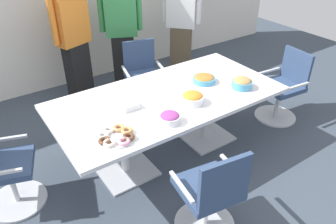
{
  "coord_description": "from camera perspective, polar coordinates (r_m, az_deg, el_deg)",
  "views": [
    {
      "loc": [
        -1.69,
        -2.46,
        2.43
      ],
      "look_at": [
        0.0,
        0.0,
        0.55
      ],
      "focal_mm": 35.17,
      "sensor_mm": 36.0,
      "label": 1
    }
  ],
  "objects": [
    {
      "name": "office_chair_2",
      "position": [
        3.35,
        -26.94,
        -9.11
      ],
      "size": [
        0.68,
        0.68,
        0.91
      ],
      "rotation": [
        0.0,
        0.0,
        -1.9
      ],
      "color": "silver",
      "rests_on": "ground"
    },
    {
      "name": "person_standing_0",
      "position": [
        4.64,
        -16.1,
        12.33
      ],
      "size": [
        0.6,
        0.35,
        1.8
      ],
      "rotation": [
        0.0,
        0.0,
        -2.8
      ],
      "color": "black",
      "rests_on": "ground"
    },
    {
      "name": "conference_table",
      "position": [
        3.49,
        0.0,
        1.04
      ],
      "size": [
        2.4,
        1.2,
        0.75
      ],
      "color": "silver",
      "rests_on": "ground"
    },
    {
      "name": "napkin_pile",
      "position": [
        3.22,
        -6.85,
        1.22
      ],
      "size": [
        0.16,
        0.16,
        0.06
      ],
      "primitive_type": "cube",
      "color": "white",
      "rests_on": "conference_table"
    },
    {
      "name": "donut_platter",
      "position": [
        2.83,
        -9.07,
        -4.16
      ],
      "size": [
        0.33,
        0.33,
        0.04
      ],
      "color": "white",
      "rests_on": "conference_table"
    },
    {
      "name": "ground_plane",
      "position": [
        3.85,
        0.0,
        -7.01
      ],
      "size": [
        10.0,
        10.0,
        0.01
      ],
      "primitive_type": "cube",
      "color": "#3D4754"
    },
    {
      "name": "office_chair_3",
      "position": [
        2.8,
        7.38,
        -14.37
      ],
      "size": [
        0.61,
        0.61,
        0.91
      ],
      "rotation": [
        0.0,
        0.0,
        -0.15
      ],
      "color": "silver",
      "rests_on": "ground"
    },
    {
      "name": "snack_bowl_candy_mix",
      "position": [
        2.98,
        0.3,
        -0.97
      ],
      "size": [
        0.2,
        0.2,
        0.1
      ],
      "color": "white",
      "rests_on": "conference_table"
    },
    {
      "name": "snack_bowl_chips_orange",
      "position": [
        3.28,
        4.28,
        2.46
      ],
      "size": [
        0.23,
        0.23,
        0.12
      ],
      "color": "white",
      "rests_on": "conference_table"
    },
    {
      "name": "snack_bowl_pretzels",
      "position": [
        3.7,
        6.26,
        5.77
      ],
      "size": [
        0.25,
        0.25,
        0.09
      ],
      "color": "#4C9EC6",
      "rests_on": "conference_table"
    },
    {
      "name": "person_standing_2",
      "position": [
        5.32,
        2.32,
        15.37
      ],
      "size": [
        0.47,
        0.5,
        1.72
      ],
      "rotation": [
        0.0,
        0.0,
        -3.97
      ],
      "color": "brown",
      "rests_on": "ground"
    },
    {
      "name": "office_chair_1",
      "position": [
        4.55,
        -4.35,
        5.7
      ],
      "size": [
        0.65,
        0.65,
        0.91
      ],
      "rotation": [
        0.0,
        0.0,
        -3.39
      ],
      "color": "silver",
      "rests_on": "ground"
    },
    {
      "name": "office_chair_0",
      "position": [
        4.53,
        19.34,
        3.71
      ],
      "size": [
        0.59,
        0.59,
        0.91
      ],
      "rotation": [
        0.0,
        0.0,
        1.47
      ],
      "color": "silver",
      "rests_on": "ground"
    },
    {
      "name": "snack_bowl_cookies",
      "position": [
        3.65,
        12.7,
        4.97
      ],
      "size": [
        0.22,
        0.22,
        0.12
      ],
      "color": "#4C9EC6",
      "rests_on": "conference_table"
    },
    {
      "name": "person_standing_1",
      "position": [
        4.91,
        -8.07,
        13.96
      ],
      "size": [
        0.58,
        0.39,
        1.76
      ],
      "rotation": [
        0.0,
        0.0,
        -3.59
      ],
      "color": "black",
      "rests_on": "ground"
    }
  ]
}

